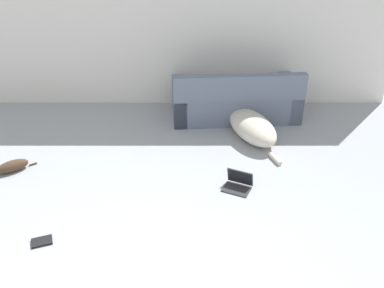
# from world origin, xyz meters

# --- Properties ---
(wall_back) EXTENTS (7.45, 0.06, 2.73)m
(wall_back) POSITION_xyz_m (0.00, 4.55, 1.36)
(wall_back) COLOR silver
(wall_back) RESTS_ON ground_plane
(couch) EXTENTS (2.03, 0.99, 0.83)m
(couch) POSITION_xyz_m (1.13, 3.97, 0.27)
(couch) COLOR slate
(couch) RESTS_ON ground_plane
(dog) EXTENTS (0.86, 1.53, 0.36)m
(dog) POSITION_xyz_m (1.31, 3.32, 0.17)
(dog) COLOR beige
(dog) RESTS_ON ground_plane
(cat) EXTENTS (0.52, 0.41, 0.15)m
(cat) POSITION_xyz_m (-1.88, 2.36, 0.07)
(cat) COLOR #473323
(cat) RESTS_ON ground_plane
(laptop_open) EXTENTS (0.40, 0.37, 0.22)m
(laptop_open) POSITION_xyz_m (1.01, 2.03, 0.07)
(laptop_open) COLOR #2D2D33
(laptop_open) RESTS_ON ground_plane
(book_black) EXTENTS (0.24, 0.20, 0.02)m
(book_black) POSITION_xyz_m (-1.08, 1.06, 0.01)
(book_black) COLOR black
(book_black) RESTS_ON ground_plane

